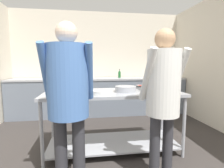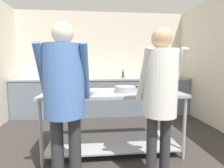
{
  "view_description": "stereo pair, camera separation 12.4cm",
  "coord_description": "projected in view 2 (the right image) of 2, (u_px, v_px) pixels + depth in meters",
  "views": [
    {
      "loc": [
        -0.35,
        -0.62,
        1.3
      ],
      "look_at": [
        0.04,
        1.96,
        0.99
      ],
      "focal_mm": 28.0,
      "sensor_mm": 36.0,
      "label": 1
    },
    {
      "loc": [
        -0.22,
        -0.63,
        1.3
      ],
      "look_at": [
        0.04,
        1.96,
        0.99
      ],
      "focal_mm": 28.0,
      "sensor_mm": 36.0,
      "label": 2
    }
  ],
  "objects": [
    {
      "name": "wall_rear",
      "position": [
        102.0,
        63.0,
        4.75
      ],
      "size": [
        4.5,
        0.06,
        2.65
      ],
      "color": "beige",
      "rests_on": "ground_plane"
    },
    {
      "name": "water_bottle",
      "position": [
        123.0,
        74.0,
        4.54
      ],
      "size": [
        0.07,
        0.07,
        0.22
      ],
      "color": "#23602D",
      "rests_on": "back_counter"
    },
    {
      "name": "guest_serving_right",
      "position": [
        64.0,
        90.0,
        1.73
      ],
      "size": [
        0.5,
        0.4,
        1.69
      ],
      "color": "#2D2D33",
      "rests_on": "ground_plane"
    },
    {
      "name": "serving_counter",
      "position": [
        113.0,
        111.0,
        2.57
      ],
      "size": [
        1.96,
        0.79,
        0.89
      ],
      "color": "#9EA0A8",
      "rests_on": "ground_plane"
    },
    {
      "name": "plate_stack",
      "position": [
        99.0,
        93.0,
        2.26
      ],
      "size": [
        0.24,
        0.24,
        0.06
      ],
      "color": "white",
      "rests_on": "serving_counter"
    },
    {
      "name": "serving_tray_vegetables",
      "position": [
        70.0,
        92.0,
        2.36
      ],
      "size": [
        0.48,
        0.33,
        0.05
      ],
      "color": "#9EA0A8",
      "rests_on": "serving_counter"
    },
    {
      "name": "sauce_pan",
      "position": [
        125.0,
        89.0,
        2.51
      ],
      "size": [
        0.44,
        0.3,
        0.08
      ],
      "color": "#9EA0A8",
      "rests_on": "serving_counter"
    },
    {
      "name": "back_counter",
      "position": [
        103.0,
        96.0,
        4.48
      ],
      "size": [
        4.34,
        0.65,
        0.93
      ],
      "color": "slate",
      "rests_on": "ground_plane"
    },
    {
      "name": "serving_tray_roast",
      "position": [
        151.0,
        88.0,
        2.78
      ],
      "size": [
        0.4,
        0.28,
        0.05
      ],
      "color": "#9EA0A8",
      "rests_on": "serving_counter"
    },
    {
      "name": "guest_serving_left",
      "position": [
        160.0,
        90.0,
        1.82
      ],
      "size": [
        0.47,
        0.36,
        1.65
      ],
      "color": "#2D2D33",
      "rests_on": "ground_plane"
    }
  ]
}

